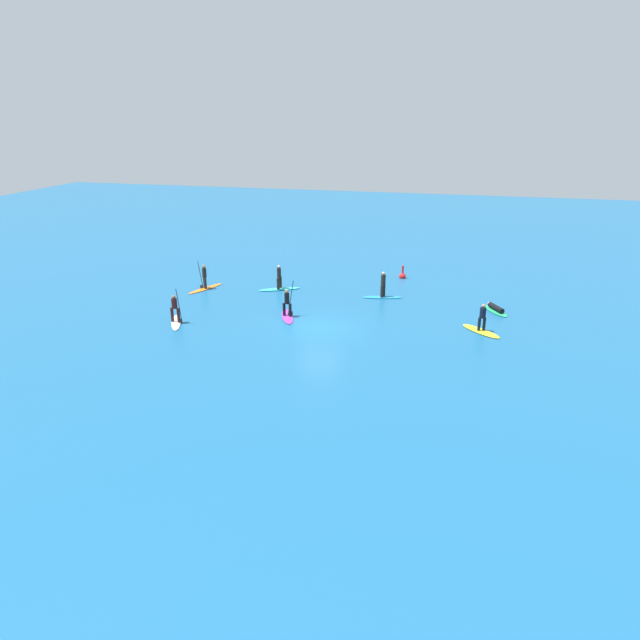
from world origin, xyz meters
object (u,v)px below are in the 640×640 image
Objects in this scene: surfer_on_orange_board at (205,282)px; marker_buoy at (402,276)px; surfer_on_yellow_board at (482,325)px; surfer_on_green_board at (495,309)px; surfer_on_blue_board at (383,290)px; surfer_on_white_board at (175,315)px; surfer_on_teal_board at (279,284)px; surfer_on_purple_board at (287,310)px.

surfer_on_orange_board reaches higher than marker_buoy.
surfer_on_yellow_board is 11.75m from marker_buoy.
surfer_on_blue_board is at bearing 51.51° from surfer_on_green_board.
surfer_on_yellow_board is at bearing 129.48° from surfer_on_blue_board.
surfer_on_white_board is (-11.46, -8.02, -0.01)m from surfer_on_blue_board.
marker_buoy is at bearing 161.75° from surfer_on_yellow_board.
surfer_on_orange_board is (-5.25, -1.14, 0.09)m from surfer_on_teal_board.
surfer_on_blue_board is 12.78m from surfer_on_orange_board.
surfer_on_yellow_board is at bearing 100.60° from surfer_on_orange_board.
surfer_on_white_board reaches higher than surfer_on_yellow_board.
surfer_on_teal_board is 9.76m from marker_buoy.
surfer_on_white_board is (-3.98, -8.07, 0.10)m from surfer_on_teal_board.
surfer_on_purple_board is at bearing 32.53° from surfer_on_blue_board.
surfer_on_yellow_board is 8.21m from surfer_on_blue_board.
surfer_on_blue_board is at bearing 98.90° from surfer_on_white_board.
marker_buoy is at bearing 137.29° from surfer_on_orange_board.
surfer_on_orange_board is (-7.50, 4.20, 0.03)m from surfer_on_purple_board.
surfer_on_blue_board is at bearing -67.01° from surfer_on_purple_board.
marker_buoy is at bearing 16.24° from surfer_on_green_board.
surfer_on_purple_board reaches higher than surfer_on_white_board.
surfer_on_blue_board is (-6.49, 5.03, 0.11)m from surfer_on_yellow_board.
surfer_on_orange_board is (-19.22, 3.94, 0.08)m from surfer_on_yellow_board.
surfer_on_teal_board is (-13.97, 5.08, -0.01)m from surfer_on_yellow_board.
marker_buoy is (0.78, 5.24, -0.35)m from surfer_on_blue_board.
surfer_on_purple_board is at bearing 87.59° from surfer_on_white_board.
surfer_on_purple_board is 0.90× the size of surfer_on_orange_board.
surfer_on_purple_board reaches higher than surfer_on_yellow_board.
surfer_on_orange_board is (-12.73, -1.08, -0.03)m from surfer_on_blue_board.
surfer_on_teal_board is 9.00m from surfer_on_white_board.
surfer_on_teal_board is at bearing 127.67° from surfer_on_white_board.
surfer_on_blue_board is 1.04× the size of surfer_on_white_board.
surfer_on_yellow_board is 0.89× the size of surfer_on_blue_board.
surfer_on_white_board reaches higher than surfer_on_orange_board.
marker_buoy is (-6.66, 6.32, 0.02)m from surfer_on_green_board.
surfer_on_teal_board is at bearing -147.85° from marker_buoy.
surfer_on_yellow_board is at bearing -111.02° from surfer_on_purple_board.
surfer_on_yellow_board reaches higher than marker_buoy.
surfer_on_blue_board reaches higher than surfer_on_teal_board.
marker_buoy is at bearing -52.03° from surfer_on_purple_board.
surfer_on_orange_board is at bearing 38.42° from surfer_on_purple_board.
surfer_on_green_board is at bearing 148.61° from surfer_on_teal_board.
surfer_on_blue_board is 0.96× the size of surfer_on_teal_board.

